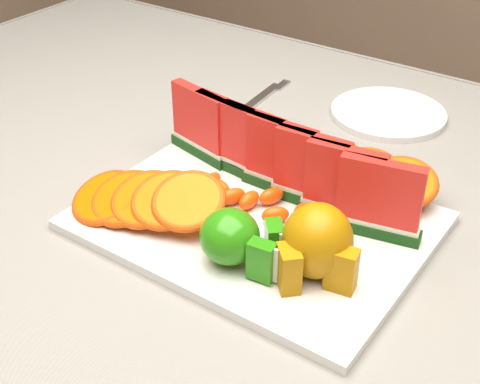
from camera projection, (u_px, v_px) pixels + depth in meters
name	position (u px, v px, depth m)	size (l,w,h in m)	color
table	(229.00, 247.00, 0.94)	(1.40, 0.90, 0.75)	#4D3717
tablecloth	(228.00, 211.00, 0.91)	(1.53, 1.03, 0.20)	gray
platter	(256.00, 221.00, 0.81)	(0.40, 0.30, 0.01)	silver
apple_cluster	(236.00, 239.00, 0.72)	(0.11, 0.09, 0.06)	#297B1C
pear_cluster	(317.00, 244.00, 0.70)	(0.10, 0.11, 0.08)	#A38507
side_plate	(388.00, 113.00, 1.05)	(0.19, 0.19, 0.01)	silver
fork	(256.00, 102.00, 1.09)	(0.03, 0.20, 0.00)	silver
watermelon_row	(281.00, 159.00, 0.83)	(0.39, 0.07, 0.10)	#094012
orange_fan_front	(146.00, 199.00, 0.79)	(0.21, 0.14, 0.06)	orange
orange_fan_back	(318.00, 159.00, 0.88)	(0.34, 0.11, 0.05)	orange
tangerine_segments	(251.00, 198.00, 0.82)	(0.15, 0.07, 0.02)	orange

